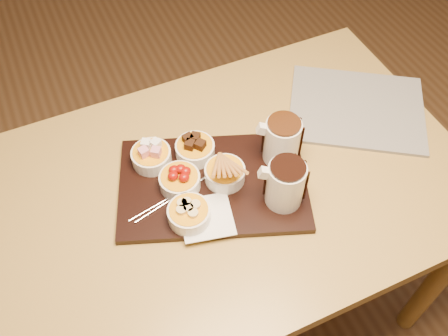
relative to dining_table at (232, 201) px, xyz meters
name	(u,v)px	position (x,y,z in m)	size (l,w,h in m)	color
ground	(230,298)	(0.00, 0.00, -0.65)	(5.00, 5.00, 0.00)	#56361D
dining_table	(232,201)	(0.00, 0.00, 0.00)	(1.20, 0.80, 0.75)	#A6853D
serving_board	(213,184)	(-0.05, 0.00, 0.11)	(0.46, 0.30, 0.02)	black
napkin	(207,217)	(-0.11, -0.09, 0.12)	(0.12, 0.12, 0.00)	white
bowl_marshmallows	(151,157)	(-0.17, 0.12, 0.14)	(0.10, 0.10, 0.04)	white
bowl_cake	(195,150)	(-0.06, 0.10, 0.14)	(0.10, 0.10, 0.04)	white
bowl_strawberries	(180,181)	(-0.13, 0.02, 0.14)	(0.10, 0.10, 0.04)	white
bowl_biscotti	(225,174)	(-0.02, 0.00, 0.14)	(0.10, 0.10, 0.04)	white
bowl_bananas	(189,214)	(-0.14, -0.07, 0.14)	(0.10, 0.10, 0.04)	white
pitcher_dark_chocolate	(285,184)	(0.08, -0.11, 0.18)	(0.09, 0.09, 0.12)	silver
pitcher_milk_chocolate	(282,141)	(0.14, 0.00, 0.18)	(0.09, 0.09, 0.12)	silver
fondue_skewers	(176,194)	(-0.15, 0.00, 0.12)	(0.26, 0.03, 0.01)	silver
newspaper	(357,109)	(0.42, 0.08, 0.10)	(0.37, 0.30, 0.01)	beige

